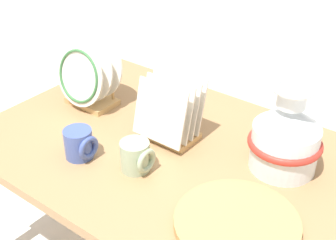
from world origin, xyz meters
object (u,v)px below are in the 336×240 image
at_px(ceramic_vase, 286,135).
at_px(dish_rack_square_plates, 170,115).
at_px(mug_sage_glaze, 136,157).
at_px(mug_cobalt_glaze, 80,144).
at_px(wicker_charger_stack, 237,223).
at_px(dish_rack_round_plates, 88,80).

height_order(ceramic_vase, dish_rack_square_plates, ceramic_vase).
relative_size(mug_sage_glaze, mug_cobalt_glaze, 1.00).
bearing_deg(wicker_charger_stack, mug_sage_glaze, 175.77).
relative_size(dish_rack_round_plates, mug_sage_glaze, 2.50).
distance_m(dish_rack_round_plates, wicker_charger_stack, 0.84).
xyz_separation_m(dish_rack_round_plates, mug_sage_glaze, (0.42, -0.21, -0.06)).
xyz_separation_m(dish_rack_round_plates, dish_rack_square_plates, (0.39, 0.01, -0.02)).
relative_size(dish_rack_round_plates, dish_rack_square_plates, 1.15).
relative_size(dish_rack_square_plates, mug_sage_glaze, 2.17).
height_order(dish_rack_square_plates, wicker_charger_stack, dish_rack_square_plates).
relative_size(dish_rack_round_plates, wicker_charger_stack, 0.74).
bearing_deg(mug_cobalt_glaze, ceramic_vase, 32.59).
xyz_separation_m(wicker_charger_stack, mug_sage_glaze, (-0.38, 0.03, 0.04)).
height_order(dish_rack_square_plates, mug_cobalt_glaze, dish_rack_square_plates).
distance_m(dish_rack_square_plates, wicker_charger_stack, 0.48).
bearing_deg(dish_rack_round_plates, mug_cobalt_glaze, -49.65).
distance_m(dish_rack_square_plates, mug_cobalt_glaze, 0.32).
relative_size(dish_rack_square_plates, wicker_charger_stack, 0.64).
distance_m(ceramic_vase, dish_rack_square_plates, 0.40).
relative_size(ceramic_vase, dish_rack_square_plates, 1.33).
height_order(mug_sage_glaze, mug_cobalt_glaze, same).
xyz_separation_m(ceramic_vase, wicker_charger_stack, (0.02, -0.32, -0.11)).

